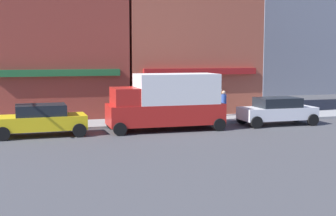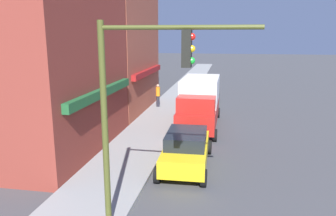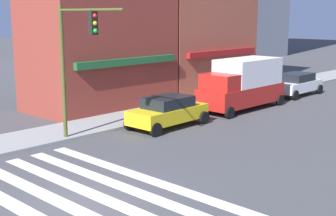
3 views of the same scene
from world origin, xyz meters
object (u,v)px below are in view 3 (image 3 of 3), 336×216
sedan_yellow (168,111)px  sedan_white (296,84)px  box_truck_red (243,83)px  pedestrian_blue_shirt (255,82)px  pedestrian_orange_vest (238,79)px  traffic_signal (75,51)px

sedan_yellow → sedan_white: bearing=-1.5°
box_truck_red → sedan_white: box_truck_red is taller
sedan_yellow → pedestrian_blue_shirt: bearing=8.2°
pedestrian_blue_shirt → pedestrian_orange_vest: bearing=18.0°
traffic_signal → box_truck_red: 11.88m
traffic_signal → sedan_white: size_ratio=1.37×
pedestrian_blue_shirt → box_truck_red: bearing=149.1°
box_truck_red → pedestrian_blue_shirt: box_truck_red is taller
pedestrian_orange_vest → pedestrian_blue_shirt: bearing=4.1°
sedan_yellow → box_truck_red: 6.60m
traffic_signal → pedestrian_blue_shirt: 16.02m
sedan_yellow → sedan_white: same height
pedestrian_orange_vest → box_truck_red: bearing=-30.6°
sedan_white → sedan_yellow: bearing=179.9°
sedan_white → box_truck_red: bearing=179.9°
box_truck_red → sedan_yellow: bearing=-179.6°
pedestrian_blue_shirt → pedestrian_orange_vest: 1.93m
box_truck_red → pedestrian_blue_shirt: bearing=24.3°
box_truck_red → sedan_white: size_ratio=1.41×
traffic_signal → box_truck_red: size_ratio=0.97×
sedan_white → pedestrian_blue_shirt: (-2.59, 1.81, 0.23)m
traffic_signal → pedestrian_blue_shirt: size_ratio=3.42×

